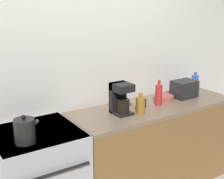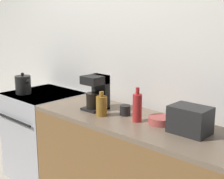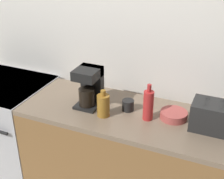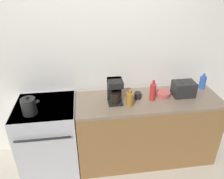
# 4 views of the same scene
# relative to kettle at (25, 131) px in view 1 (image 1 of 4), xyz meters

# --- Properties ---
(wall_back) EXTENTS (8.00, 0.05, 2.60)m
(wall_back) POSITION_rel_kettle_xyz_m (0.75, 0.54, 0.28)
(wall_back) COLOR silver
(wall_back) RESTS_ON ground_plane
(counter_block) EXTENTS (1.80, 0.62, 0.93)m
(counter_block) POSITION_rel_kettle_xyz_m (1.39, 0.12, -0.56)
(counter_block) COLOR brown
(counter_block) RESTS_ON ground_plane
(kettle) EXTENTS (0.20, 0.16, 0.22)m
(kettle) POSITION_rel_kettle_xyz_m (0.00, 0.00, 0.00)
(kettle) COLOR black
(kettle) RESTS_ON stove
(toaster) EXTENTS (0.26, 0.19, 0.19)m
(toaster) POSITION_rel_kettle_xyz_m (1.84, 0.15, -0.00)
(toaster) COLOR black
(toaster) RESTS_ON counter_block
(coffee_maker) EXTENTS (0.17, 0.20, 0.30)m
(coffee_maker) POSITION_rel_kettle_xyz_m (0.97, 0.13, 0.06)
(coffee_maker) COLOR black
(coffee_maker) RESTS_ON counter_block
(bottle_amber) EXTENTS (0.09, 0.09, 0.20)m
(bottle_amber) POSITION_rel_kettle_xyz_m (1.12, 0.02, -0.01)
(bottle_amber) COLOR #9E6B23
(bottle_amber) RESTS_ON counter_block
(bottle_red) EXTENTS (0.07, 0.07, 0.26)m
(bottle_red) POSITION_rel_kettle_xyz_m (1.42, 0.10, 0.02)
(bottle_red) COLOR #B72828
(bottle_red) RESTS_ON counter_block
(bottle_blue) EXTENTS (0.08, 0.08, 0.21)m
(bottle_blue) POSITION_rel_kettle_xyz_m (2.18, 0.31, -0.01)
(bottle_blue) COLOR #2D56B7
(bottle_blue) RESTS_ON counter_block
(cup_black) EXTENTS (0.09, 0.09, 0.08)m
(cup_black) POSITION_rel_kettle_xyz_m (1.26, 0.16, -0.06)
(cup_black) COLOR black
(cup_black) RESTS_ON counter_block
(bowl) EXTENTS (0.19, 0.19, 0.05)m
(bowl) POSITION_rel_kettle_xyz_m (1.59, 0.18, -0.07)
(bowl) COLOR #B24C47
(bowl) RESTS_ON counter_block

